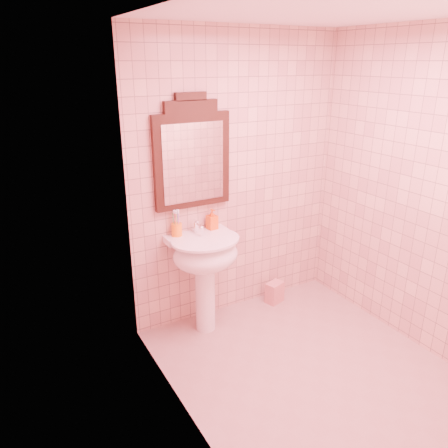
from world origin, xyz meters
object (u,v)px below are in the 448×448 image
pedestal_sink (205,261)px  toothbrush_cup (177,229)px  towel (275,292)px  mirror (192,156)px  soap_dispenser (212,219)px

pedestal_sink → toothbrush_cup: 0.35m
pedestal_sink → towel: bearing=5.6°
pedestal_sink → mirror: 0.87m
toothbrush_cup → towel: (0.97, -0.09, -0.82)m
pedestal_sink → toothbrush_cup: bearing=136.2°
pedestal_sink → toothbrush_cup: (-0.17, 0.17, 0.26)m
toothbrush_cup → towel: 1.27m
pedestal_sink → mirror: mirror is taller
pedestal_sink → mirror: (0.00, 0.20, 0.85)m
pedestal_sink → mirror: bearing=90.0°
towel → toothbrush_cup: bearing=174.8°
soap_dispenser → towel: (0.64, -0.09, -0.85)m
toothbrush_cup → towel: bearing=-5.2°
soap_dispenser → towel: soap_dispenser is taller
mirror → toothbrush_cup: mirror is taller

